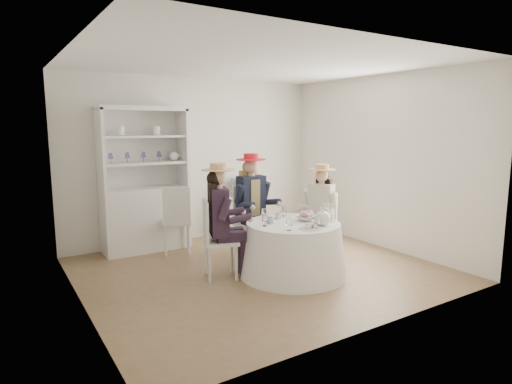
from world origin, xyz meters
TOP-DOWN VIEW (x-y plane):
  - ground at (0.00, 0.00)m, footprint 4.50×4.50m
  - ceiling at (0.00, 0.00)m, footprint 4.50×4.50m
  - wall_back at (0.00, 2.00)m, footprint 4.50×0.00m
  - wall_front at (0.00, -2.00)m, footprint 4.50×0.00m
  - wall_left at (-2.25, 0.00)m, footprint 0.00×4.50m
  - wall_right at (2.25, 0.00)m, footprint 0.00×4.50m
  - tea_table at (0.27, -0.38)m, footprint 1.40×1.40m
  - hutch at (-0.98, 1.77)m, footprint 1.37×0.66m
  - side_table at (0.71, 1.75)m, footprint 0.55×0.55m
  - hatbox at (0.71, 1.75)m, footprint 0.42×0.42m
  - guest_left at (-0.57, 0.02)m, footprint 0.60×0.56m
  - guest_mid at (0.22, 0.55)m, footprint 0.55×0.58m
  - guest_right at (1.09, 0.05)m, footprint 0.58×0.52m
  - spare_chair at (-0.66, 1.29)m, footprint 0.55×0.55m
  - teacup_a at (-0.01, -0.26)m, footprint 0.11×0.11m
  - teacup_b at (0.22, -0.09)m, footprint 0.07×0.07m
  - teacup_c at (0.53, -0.28)m, footprint 0.12×0.12m
  - flower_bowl at (0.47, -0.38)m, footprint 0.25×0.25m
  - flower_arrangement at (0.49, -0.37)m, footprint 0.19×0.18m
  - table_teapot at (0.49, -0.69)m, footprint 0.27×0.19m
  - sandwich_plate at (0.25, -0.75)m, footprint 0.28×0.28m
  - cupcake_stand at (0.72, -0.51)m, footprint 0.24×0.24m
  - stemware_set at (0.27, -0.38)m, footprint 0.88×0.88m

SIDE VIEW (x-z plane):
  - ground at x=0.00m, z-range 0.00..0.00m
  - tea_table at x=0.27m, z-range 0.00..0.69m
  - side_table at x=0.71m, z-range 0.00..0.69m
  - spare_chair at x=-0.66m, z-range 0.04..1.07m
  - sandwich_plate at x=0.25m, z-range 0.68..0.74m
  - flower_bowl at x=0.47m, z-range 0.69..0.75m
  - teacup_b at x=0.22m, z-range 0.69..0.76m
  - teacup_a at x=-0.01m, z-range 0.69..0.77m
  - teacup_c at x=0.53m, z-range 0.69..0.77m
  - stemware_set at x=0.27m, z-range 0.69..0.84m
  - guest_right at x=1.09m, z-range 0.09..1.46m
  - cupcake_stand at x=0.72m, z-range 0.66..0.88m
  - table_teapot at x=0.49m, z-range 0.68..0.88m
  - flower_arrangement at x=0.49m, z-range 0.75..0.81m
  - hutch at x=-0.98m, z-range -0.32..1.89m
  - guest_left at x=-0.57m, z-range 0.09..1.57m
  - hatbox at x=0.71m, z-range 0.69..1.01m
  - guest_mid at x=0.22m, z-range 0.10..1.63m
  - wall_back at x=0.00m, z-range -0.90..3.60m
  - wall_front at x=0.00m, z-range -0.90..3.60m
  - wall_left at x=-2.25m, z-range -0.90..3.60m
  - wall_right at x=2.25m, z-range -0.90..3.60m
  - ceiling at x=0.00m, z-range 2.70..2.70m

